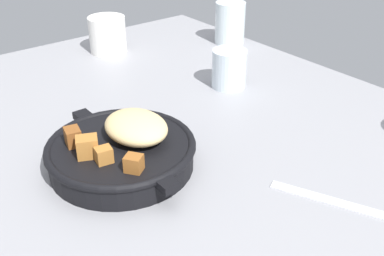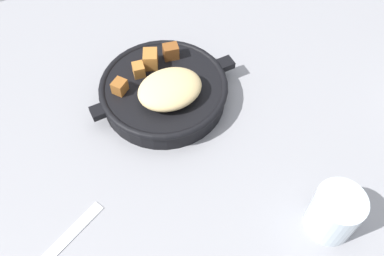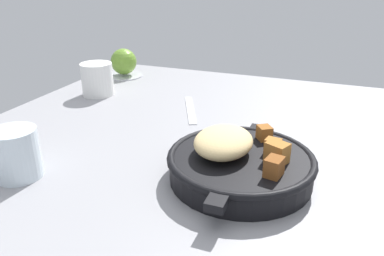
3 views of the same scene
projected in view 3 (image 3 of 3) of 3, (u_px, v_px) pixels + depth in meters
ground_plane at (194, 176)px, 59.19cm from camera, size 114.60×94.73×2.40cm
cast_iron_skillet at (239, 163)px, 55.05cm from camera, size 26.03×21.75×7.46cm
saucer_plate at (125, 75)px, 108.49cm from camera, size 10.22×10.22×0.60cm
red_apple at (124, 62)px, 106.92cm from camera, size 7.31×7.31×7.31cm
butter_knife at (190, 109)px, 83.04cm from camera, size 16.21×8.62×0.36cm
white_creamer_pitcher at (97, 79)px, 91.51cm from camera, size 7.60×7.60×7.84cm
water_glass_short at (16, 154)px, 55.48cm from camera, size 6.83×6.83×7.58cm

